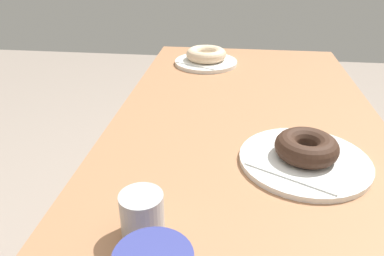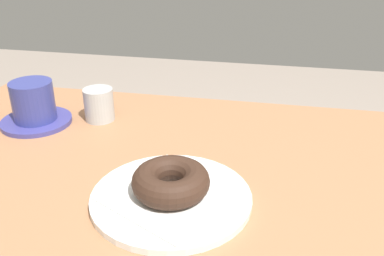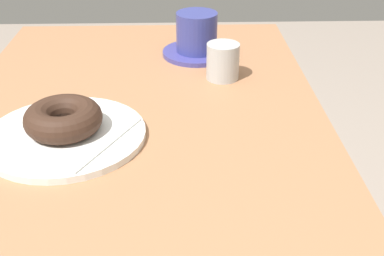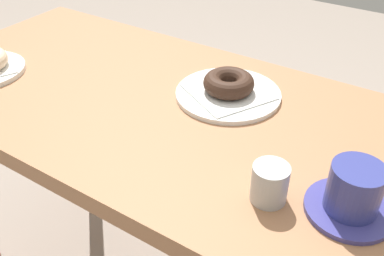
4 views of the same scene
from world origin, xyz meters
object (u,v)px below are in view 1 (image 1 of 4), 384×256
Objects in this scene: plate_chocolate_ring at (304,160)px; donut_chocolate_ring at (306,147)px; sugar_jar at (142,215)px; donut_sugar_ring at (206,54)px; plate_sugar_ring at (206,62)px.

donut_chocolate_ring is (0.00, 0.00, 0.03)m from plate_chocolate_ring.
plate_chocolate_ring is 3.55× the size of sugar_jar.
donut_sugar_ring is 1.13× the size of donut_chocolate_ring.
donut_sugar_ring is at bearing 22.28° from plate_chocolate_ring.
sugar_jar is (-0.77, 0.02, 0.00)m from donut_sugar_ring.
sugar_jar reaches higher than donut_chocolate_ring.
plate_sugar_ring is at bearing 22.28° from plate_chocolate_ring.
plate_sugar_ring is at bearing -1.46° from sugar_jar.
sugar_jar is at bearing 130.45° from plate_chocolate_ring.
donut_sugar_ring is 1.92× the size of sugar_jar.
donut_sugar_ring reaches higher than plate_sugar_ring.
donut_chocolate_ring reaches higher than donut_sugar_ring.
donut_chocolate_ring is (-0.56, -0.23, 0.00)m from donut_sugar_ring.
sugar_jar reaches higher than plate_chocolate_ring.
donut_sugar_ring is 0.77m from sugar_jar.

